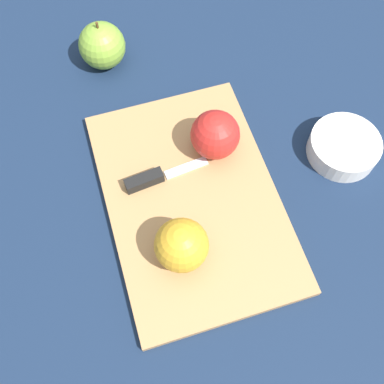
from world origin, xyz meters
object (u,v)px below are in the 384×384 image
(apple_half_right, at_px, (215,135))
(apple_whole, at_px, (102,46))
(bowl, at_px, (344,146))
(knife, at_px, (149,179))
(apple_half_left, at_px, (181,245))

(apple_half_right, height_order, apple_whole, apple_whole)
(apple_half_right, xyz_separation_m, apple_whole, (0.25, 0.17, -0.01))
(apple_whole, height_order, bowl, apple_whole)
(apple_half_right, distance_m, apple_whole, 0.31)
(knife, bearing_deg, apple_whole, 86.27)
(bowl, bearing_deg, apple_whole, 54.10)
(knife, height_order, apple_whole, apple_whole)
(bowl, bearing_deg, knife, 90.94)
(apple_half_left, xyz_separation_m, apple_half_right, (0.19, -0.09, 0.00))
(apple_half_right, bearing_deg, apple_half_left, 6.98)
(apple_half_right, relative_size, apple_whole, 0.83)
(apple_half_left, relative_size, bowl, 0.67)
(apple_half_left, bearing_deg, apple_whole, -32.44)
(apple_whole, relative_size, bowl, 0.82)
(apple_half_right, bearing_deg, apple_whole, -112.44)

